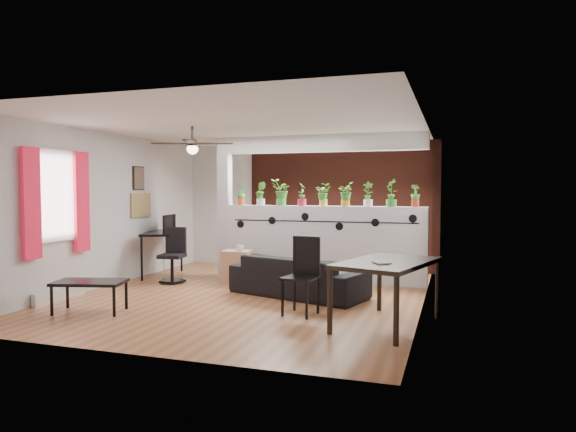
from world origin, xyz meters
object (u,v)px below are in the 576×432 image
(ceiling_fan, at_px, (192,145))
(potted_plant_4, at_px, (323,194))
(potted_plant_0, at_px, (241,194))
(potted_plant_8, at_px, (415,195))
(potted_plant_3, at_px, (302,193))
(potted_plant_5, at_px, (345,193))
(cup, at_px, (240,248))
(sofa, at_px, (298,277))
(computer_desk, at_px, (162,236))
(folding_chair, at_px, (304,268))
(coffee_table, at_px, (90,284))
(potted_plant_7, at_px, (391,192))
(cube_shelf, at_px, (237,267))
(potted_plant_1, at_px, (261,193))
(potted_plant_2, at_px, (281,192))
(dining_table, at_px, (387,268))
(potted_plant_6, at_px, (368,193))

(ceiling_fan, relative_size, potted_plant_4, 2.98)
(potted_plant_0, xyz_separation_m, potted_plant_8, (3.16, 0.00, 0.00))
(potted_plant_3, bearing_deg, potted_plant_5, 0.00)
(ceiling_fan, xyz_separation_m, potted_plant_8, (3.18, 1.80, -0.76))
(cup, bearing_deg, potted_plant_0, 111.35)
(potted_plant_3, distance_m, potted_plant_4, 0.40)
(potted_plant_4, xyz_separation_m, potted_plant_8, (1.58, 0.00, -0.01))
(sofa, height_order, computer_desk, computer_desk)
(sofa, distance_m, folding_chair, 1.18)
(potted_plant_8, bearing_deg, ceiling_fan, -150.49)
(potted_plant_5, height_order, coffee_table, potted_plant_5)
(potted_plant_7, bearing_deg, cube_shelf, -166.48)
(ceiling_fan, relative_size, potted_plant_3, 2.78)
(ceiling_fan, xyz_separation_m, cup, (0.26, 1.18, -1.68))
(potted_plant_1, distance_m, potted_plant_4, 1.19)
(potted_plant_5, height_order, computer_desk, potted_plant_5)
(cube_shelf, relative_size, folding_chair, 0.57)
(potted_plant_0, distance_m, cube_shelf, 1.42)
(potted_plant_2, height_order, cube_shelf, potted_plant_2)
(folding_chair, relative_size, coffee_table, 1.01)
(cup, relative_size, dining_table, 0.08)
(potted_plant_2, height_order, potted_plant_5, potted_plant_2)
(potted_plant_4, xyz_separation_m, sofa, (-0.07, -1.29, -1.27))
(computer_desk, bearing_deg, potted_plant_2, 8.56)
(cube_shelf, height_order, coffee_table, cube_shelf)
(cup, height_order, coffee_table, cup)
(potted_plant_5, distance_m, sofa, 1.87)
(coffee_table, bearing_deg, potted_plant_5, 48.54)
(potted_plant_2, relative_size, potted_plant_5, 1.13)
(potted_plant_2, bearing_deg, dining_table, -49.64)
(ceiling_fan, xyz_separation_m, potted_plant_2, (0.81, 1.80, -0.71))
(potted_plant_0, relative_size, potted_plant_8, 1.00)
(potted_plant_7, bearing_deg, coffee_table, -138.55)
(potted_plant_3, distance_m, potted_plant_8, 1.98)
(potted_plant_1, distance_m, cube_shelf, 1.44)
(potted_plant_8, xyz_separation_m, cup, (-2.92, -0.62, -0.92))
(potted_plant_1, height_order, potted_plant_7, potted_plant_7)
(potted_plant_4, relative_size, computer_desk, 0.31)
(potted_plant_7, height_order, dining_table, potted_plant_7)
(cup, xyz_separation_m, folding_chair, (1.66, -1.73, -0.03))
(dining_table, bearing_deg, cup, 144.12)
(ceiling_fan, height_order, potted_plant_6, ceiling_fan)
(potted_plant_5, height_order, cup, potted_plant_5)
(potted_plant_0, xyz_separation_m, potted_plant_6, (2.37, 0.00, 0.03))
(potted_plant_3, relative_size, computer_desk, 0.33)
(potted_plant_0, xyz_separation_m, potted_plant_5, (1.98, 0.00, 0.03))
(potted_plant_1, relative_size, potted_plant_2, 0.90)
(potted_plant_2, bearing_deg, computer_desk, -171.44)
(potted_plant_5, bearing_deg, ceiling_fan, -137.94)
(potted_plant_7, bearing_deg, sofa, -134.40)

